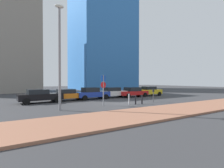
{
  "coord_description": "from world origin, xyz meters",
  "views": [
    {
      "loc": [
        -9.63,
        -14.65,
        2.38
      ],
      "look_at": [
        -0.09,
        1.46,
        2.02
      ],
      "focal_mm": 26.46,
      "sensor_mm": 36.0,
      "label": 1
    }
  ],
  "objects": [
    {
      "name": "parked_car_black",
      "position": [
        -7.24,
        4.72,
        0.76
      ],
      "size": [
        4.59,
        2.33,
        1.46
      ],
      "color": "black",
      "rests_on": "ground"
    },
    {
      "name": "parked_car_yellow",
      "position": [
        8.83,
        4.89,
        0.77
      ],
      "size": [
        4.13,
        2.1,
        1.49
      ],
      "color": "gold",
      "rests_on": "ground"
    },
    {
      "name": "parked_car_blue",
      "position": [
        -0.95,
        5.11,
        0.77
      ],
      "size": [
        4.43,
        2.17,
        1.52
      ],
      "color": "#1E389E",
      "rests_on": "ground"
    },
    {
      "name": "traffic_bollard_near",
      "position": [
        0.23,
        -1.34,
        0.54
      ],
      "size": [
        0.14,
        0.14,
        1.08
      ],
      "primitive_type": "cylinder",
      "color": "#B7B7BC",
      "rests_on": "ground"
    },
    {
      "name": "ground_plane",
      "position": [
        0.0,
        0.0,
        0.0
      ],
      "size": [
        120.0,
        120.0,
        0.0
      ],
      "primitive_type": "plane",
      "color": "#38383A"
    },
    {
      "name": "street_lamp",
      "position": [
        -6.5,
        -1.14,
        4.88
      ],
      "size": [
        0.7,
        0.36,
        8.47
      ],
      "color": "gray",
      "rests_on": "ground"
    },
    {
      "name": "sidewalk_brick",
      "position": [
        0.0,
        -5.93,
        0.07
      ],
      "size": [
        40.0,
        4.07,
        0.14
      ],
      "primitive_type": "cube",
      "color": "#9E664C",
      "rests_on": "ground"
    },
    {
      "name": "parked_car_orange",
      "position": [
        -4.16,
        5.17,
        0.72
      ],
      "size": [
        4.58,
        2.03,
        1.39
      ],
      "color": "orange",
      "rests_on": "ground"
    },
    {
      "name": "building_colorful_midrise",
      "position": [
        12.65,
        29.3,
        14.44
      ],
      "size": [
        15.63,
        15.99,
        28.88
      ],
      "primitive_type": "cube",
      "color": "#3372BF",
      "rests_on": "ground"
    },
    {
      "name": "parking_sign_post",
      "position": [
        -2.31,
        -0.68,
        1.84
      ],
      "size": [
        0.59,
        0.15,
        2.92
      ],
      "color": "gray",
      "rests_on": "ground"
    },
    {
      "name": "parked_car_white",
      "position": [
        2.42,
        5.43,
        0.76
      ],
      "size": [
        4.33,
        2.09,
        1.46
      ],
      "color": "white",
      "rests_on": "ground"
    },
    {
      "name": "traffic_bollard_far",
      "position": [
        0.89,
        -1.56,
        0.44
      ],
      "size": [
        0.14,
        0.14,
        0.89
      ],
      "primitive_type": "cylinder",
      "color": "black",
      "rests_on": "ground"
    },
    {
      "name": "parking_meter",
      "position": [
        3.61,
        -1.29,
        0.93
      ],
      "size": [
        0.18,
        0.14,
        1.43
      ],
      "color": "#4C4C51",
      "rests_on": "ground"
    },
    {
      "name": "traffic_bollard_mid",
      "position": [
        1.64,
        -1.67,
        0.43
      ],
      "size": [
        0.15,
        0.15,
        0.85
      ],
      "primitive_type": "cylinder",
      "color": "black",
      "rests_on": "ground"
    },
    {
      "name": "parked_car_red",
      "position": [
        5.47,
        4.76,
        0.74
      ],
      "size": [
        4.63,
        2.1,
        1.44
      ],
      "color": "red",
      "rests_on": "ground"
    }
  ]
}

